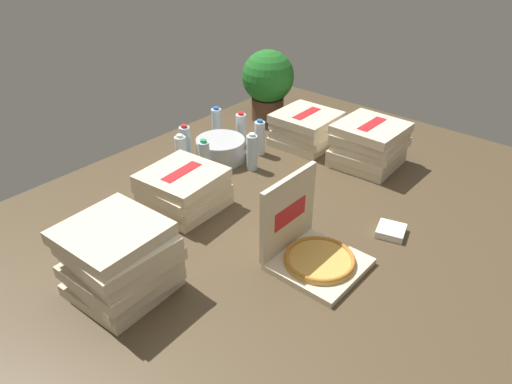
# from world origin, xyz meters

# --- Properties ---
(ground_plane) EXTENTS (3.20, 2.40, 0.02)m
(ground_plane) POSITION_xyz_m (0.00, 0.00, -0.01)
(ground_plane) COLOR #4C3D28
(open_pizza_box) EXTENTS (0.35, 0.37, 0.38)m
(open_pizza_box) POSITION_xyz_m (-0.17, -0.31, 0.08)
(open_pizza_box) COLOR beige
(open_pizza_box) RESTS_ON ground_plane
(pizza_stack_right_mid) EXTENTS (0.40, 0.39, 0.21)m
(pizza_stack_right_mid) POSITION_xyz_m (-0.23, 0.43, 0.10)
(pizza_stack_right_mid) COLOR beige
(pizza_stack_right_mid) RESTS_ON ground_plane
(pizza_stack_left_mid) EXTENTS (0.38, 0.38, 0.21)m
(pizza_stack_left_mid) POSITION_xyz_m (0.79, 0.39, 0.10)
(pizza_stack_left_mid) COLOR beige
(pizza_stack_left_mid) RESTS_ON ground_plane
(pizza_stack_left_far) EXTENTS (0.39, 0.39, 0.31)m
(pizza_stack_left_far) POSITION_xyz_m (-0.80, 0.16, 0.16)
(pizza_stack_left_far) COLOR beige
(pizza_stack_left_far) RESTS_ON ground_plane
(pizza_stack_center_far) EXTENTS (0.39, 0.39, 0.26)m
(pizza_stack_center_far) POSITION_xyz_m (0.79, -0.05, 0.13)
(pizza_stack_center_far) COLOR beige
(pizza_stack_center_far) RESTS_ON ground_plane
(ice_bucket) EXTENTS (0.29, 0.29, 0.13)m
(ice_bucket) POSITION_xyz_m (0.27, 0.66, 0.07)
(ice_bucket) COLOR #B7BABF
(ice_bucket) RESTS_ON ground_plane
(water_bottle_0) EXTENTS (0.06, 0.06, 0.22)m
(water_bottle_0) POSITION_xyz_m (0.03, 0.74, 0.11)
(water_bottle_0) COLOR white
(water_bottle_0) RESTS_ON ground_plane
(water_bottle_1) EXTENTS (0.06, 0.06, 0.22)m
(water_bottle_1) POSITION_xyz_m (0.49, 0.69, 0.11)
(water_bottle_1) COLOR white
(water_bottle_1) RESTS_ON ground_plane
(water_bottle_2) EXTENTS (0.06, 0.06, 0.22)m
(water_bottle_2) POSITION_xyz_m (0.31, 0.44, 0.11)
(water_bottle_2) COLOR silver
(water_bottle_2) RESTS_ON ground_plane
(water_bottle_3) EXTENTS (0.06, 0.06, 0.22)m
(water_bottle_3) POSITION_xyz_m (0.07, 0.59, 0.11)
(water_bottle_3) COLOR silver
(water_bottle_3) RESTS_ON ground_plane
(water_bottle_4) EXTENTS (0.06, 0.06, 0.22)m
(water_bottle_4) POSITION_xyz_m (0.14, 0.82, 0.11)
(water_bottle_4) COLOR silver
(water_bottle_4) RESTS_ON ground_plane
(water_bottle_5) EXTENTS (0.06, 0.06, 0.22)m
(water_bottle_5) POSITION_xyz_m (0.48, 0.53, 0.11)
(water_bottle_5) COLOR white
(water_bottle_5) RESTS_ON ground_plane
(water_bottle_6) EXTENTS (0.06, 0.06, 0.22)m
(water_bottle_6) POSITION_xyz_m (0.46, 0.87, 0.11)
(water_bottle_6) COLOR silver
(water_bottle_6) RESTS_ON ground_plane
(potted_plant) EXTENTS (0.36, 0.36, 0.49)m
(potted_plant) POSITION_xyz_m (0.93, 0.84, 0.28)
(potted_plant) COLOR #513323
(potted_plant) RESTS_ON ground_plane
(napkin_pile) EXTENTS (0.16, 0.16, 0.04)m
(napkin_pile) POSITION_xyz_m (0.25, -0.48, 0.02)
(napkin_pile) COLOR white
(napkin_pile) RESTS_ON ground_plane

